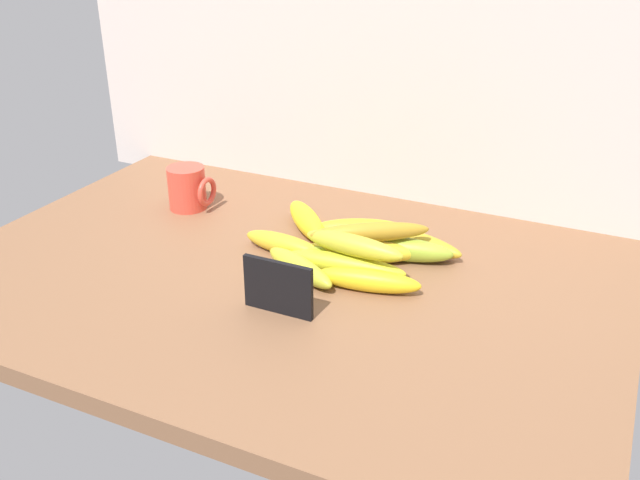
{
  "coord_description": "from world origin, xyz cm",
  "views": [
    {
      "loc": [
        49.18,
        -88.35,
        58.04
      ],
      "look_at": [
        5.44,
        4.43,
        8.0
      ],
      "focal_mm": 39.45,
      "sensor_mm": 36.0,
      "label": 1
    }
  ],
  "objects": [
    {
      "name": "counter_top",
      "position": [
        0.0,
        0.0,
        1.5
      ],
      "size": [
        110.0,
        76.0,
        3.0
      ],
      "primitive_type": "cube",
      "color": "brown",
      "rests_on": "ground"
    },
    {
      "name": "back_wall",
      "position": [
        0.0,
        39.0,
        35.0
      ],
      "size": [
        130.0,
        2.0,
        70.0
      ],
      "primitive_type": "cube",
      "color": "beige",
      "rests_on": "ground"
    },
    {
      "name": "chalkboard_sign",
      "position": [
        5.93,
        -10.8,
        6.86
      ],
      "size": [
        11.0,
        1.8,
        8.4
      ],
      "color": "black",
      "rests_on": "counter_top"
    },
    {
      "name": "coffee_mug",
      "position": [
        -28.34,
        15.86,
        7.2
      ],
      "size": [
        8.82,
        7.32,
        8.4
      ],
      "color": "#D84333",
      "rests_on": "counter_top"
    },
    {
      "name": "banana_0",
      "position": [
        3.92,
        0.06,
        4.75
      ],
      "size": [
        15.81,
        10.16,
        3.49
      ],
      "primitive_type": "ellipsoid",
      "rotation": [
        0.0,
        0.0,
        2.68
      ],
      "color": "gold",
      "rests_on": "counter_top"
    },
    {
      "name": "banana_1",
      "position": [
        -2.7,
        16.08,
        5.1
      ],
      "size": [
        14.56,
        14.98,
        4.19
      ],
      "primitive_type": "ellipsoid",
      "rotation": [
        0.0,
        0.0,
        2.33
      ],
      "color": "yellow",
      "rests_on": "counter_top"
    },
    {
      "name": "banana_2",
      "position": [
        17.18,
        17.35,
        4.72
      ],
      "size": [
        19.24,
        7.83,
        3.44
      ],
      "primitive_type": "ellipsoid",
      "rotation": [
        0.0,
        0.0,
        2.9
      ],
      "color": "gold",
      "rests_on": "counter_top"
    },
    {
      "name": "banana_3",
      "position": [
        15.41,
        0.68,
        4.81
      ],
      "size": [
        17.03,
        6.6,
        3.63
      ],
      "primitive_type": "ellipsoid",
      "rotation": [
        0.0,
        0.0,
        3.32
      ],
      "color": "yellow",
      "rests_on": "counter_top"
    },
    {
      "name": "banana_4",
      "position": [
        8.04,
        16.97,
        5.02
      ],
      "size": [
        18.06,
        10.12,
        4.04
      ],
      "primitive_type": "ellipsoid",
      "rotation": [
        0.0,
        0.0,
        3.51
      ],
      "color": "gold",
      "rests_on": "counter_top"
    },
    {
      "name": "banana_5",
      "position": [
        5.54,
        6.49,
        4.61
      ],
      "size": [
        12.53,
        15.77,
        3.23
      ],
      "primitive_type": "ellipsoid",
      "rotation": [
        0.0,
        0.0,
        0.95
      ],
      "color": "#9BB628",
      "rests_on": "counter_top"
    },
    {
      "name": "banana_6",
      "position": [
        10.76,
        8.84,
        5.03
      ],
      "size": [
        19.48,
        10.88,
        4.06
      ],
      "primitive_type": "ellipsoid",
      "rotation": [
        0.0,
        0.0,
        0.38
      ],
      "color": "yellow",
      "rests_on": "counter_top"
    },
    {
      "name": "banana_7",
      "position": [
        15.89,
        12.48,
        5.07
      ],
      "size": [
        19.46,
        7.24,
        4.13
      ],
      "primitive_type": "ellipsoid",
      "rotation": [
        0.0,
        0.0,
        3.31
      ],
      "color": "#91AC2F",
      "rests_on": "counter_top"
    },
    {
      "name": "banana_8",
      "position": [
        -2.24,
        6.19,
        4.79
      ],
      "size": [
        15.76,
        5.29,
        3.58
      ],
      "primitive_type": "ellipsoid",
      "rotation": [
        0.0,
        0.0,
        6.17
      ],
      "color": "gold",
      "rests_on": "counter_top"
    },
    {
      "name": "banana_9",
      "position": [
        10.03,
        3.89,
        4.79
      ],
      "size": [
        20.77,
        5.42,
        3.57
      ],
      "primitive_type": "ellipsoid",
      "rotation": [
        0.0,
        0.0,
        3.23
      ],
      "color": "yellow",
      "rests_on": "counter_top"
    },
    {
      "name": "banana_10",
      "position": [
        11.37,
        4.36,
        8.32
      ],
      "size": [
        17.32,
        4.68,
        3.5
      ],
      "primitive_type": "ellipsoid",
      "rotation": [
        0.0,
        0.0,
        3.07
      ],
      "color": "gold",
      "rests_on": "banana_9"
    },
    {
      "name": "banana_11",
      "position": [
        12.23,
        9.31,
        8.69
      ],
      "size": [
        18.54,
        13.23,
        3.27
      ],
      "primitive_type": "ellipsoid",
      "rotation": [
        0.0,
        0.0,
        0.56
      ],
      "color": "#AD8122",
      "rests_on": "banana_6"
    }
  ]
}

